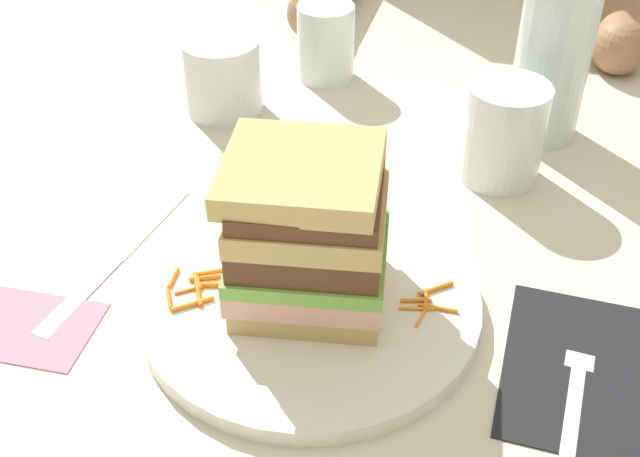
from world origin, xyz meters
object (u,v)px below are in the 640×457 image
Objects in this scene: main_plate at (310,301)px; napkin_dark at (579,369)px; napkin_pink at (28,326)px; empty_tumbler_0 at (326,42)px; empty_tumbler_1 at (222,76)px; fork at (576,389)px; water_bottle at (561,15)px; sandwich at (308,234)px; juice_glass at (503,137)px; knife at (114,260)px.

main_plate is 0.20m from napkin_dark.
napkin_pink is (-0.40, -0.06, -0.00)m from napkin_dark.
empty_tumbler_1 is at bearing -130.13° from empty_tumbler_0.
water_bottle is (-0.04, 0.34, 0.12)m from fork.
empty_tumbler_1 reaches higher than napkin_dark.
main_plate reaches higher than napkin_dark.
sandwich is 1.27× the size of napkin_pink.
napkin_pink is at bearing -132.79° from water_bottle.
sandwich is 0.25m from juice_glass.
sandwich is at bearing 166.64° from main_plate.
empty_tumbler_1 is at bearing 140.18° from fork.
main_plate is 2.05× the size of sandwich.
knife is at bearing 172.73° from fork.
main_plate is 0.06m from sandwich.
empty_tumbler_1 is (-0.17, 0.27, 0.03)m from main_plate.
water_bottle reaches higher than napkin_pink.
juice_glass is 0.94× the size of napkin_pink.
water_bottle is (0.32, 0.29, 0.12)m from knife.
sandwich is 1.50× the size of empty_tumbler_0.
sandwich reaches higher than napkin_dark.
napkin_pink is at bearing -94.88° from empty_tumbler_1.
sandwich is 0.63× the size of knife.
napkin_dark is 0.02m from fork.
main_plate is 0.20m from fork.
empty_tumbler_0 is at bearing 165.48° from water_bottle.
juice_glass is (-0.08, 0.23, 0.04)m from napkin_dark.
water_bottle reaches higher than fork.
empty_tumbler_0 is 0.46m from napkin_pink.
empty_tumbler_1 is at bearing 169.95° from juice_glass.
water_bottle is 0.34m from empty_tumbler_1.
main_plate is at bearing -119.16° from juice_glass.
juice_glass reaches higher than knife.
knife is (-0.17, 0.01, -0.01)m from main_plate.
water_bottle is at bearing 63.14° from main_plate.
juice_glass is at bearing 60.84° from main_plate.
knife is at bearing -103.57° from empty_tumbler_0.
empty_tumbler_0 reaches higher than napkin_dark.
empty_tumbler_1 reaches higher than knife.
main_plate is 0.32m from empty_tumbler_1.
sandwich is 1.35× the size of juice_glass.
fork is at bearing -94.68° from napkin_dark.
juice_glass is at bearing 60.65° from sandwich.
sandwich is 0.18m from knife.
juice_glass reaches higher than empty_tumbler_1.
empty_tumbler_0 is (-0.28, 0.38, 0.04)m from napkin_dark.
empty_tumbler_0 is 0.13m from empty_tumbler_1.
napkin_dark is 1.63× the size of juice_glass.
napkin_dark is 0.46m from empty_tumbler_1.
water_bottle reaches higher than sandwich.
knife is at bearing 175.84° from main_plate.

